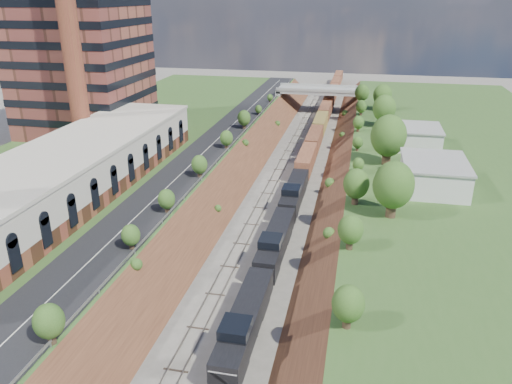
# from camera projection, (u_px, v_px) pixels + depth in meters

# --- Properties ---
(platform_left) EXTENTS (44.00, 180.00, 5.00)m
(platform_left) POSITION_uv_depth(u_px,v_px,m) (113.00, 162.00, 94.20)
(platform_left) COLOR #385A25
(platform_left) RESTS_ON ground
(platform_right) EXTENTS (44.00, 180.00, 5.00)m
(platform_right) POSITION_uv_depth(u_px,v_px,m) (485.00, 189.00, 81.33)
(platform_right) COLOR #385A25
(platform_right) RESTS_ON ground
(embankment_left) EXTENTS (10.00, 180.00, 10.00)m
(embankment_left) POSITION_uv_depth(u_px,v_px,m) (226.00, 183.00, 90.84)
(embankment_left) COLOR brown
(embankment_left) RESTS_ON ground
(embankment_right) EXTENTS (10.00, 180.00, 10.00)m
(embankment_right) POSITION_uv_depth(u_px,v_px,m) (348.00, 193.00, 86.55)
(embankment_right) COLOR brown
(embankment_right) RESTS_ON ground
(rail_left_track) EXTENTS (1.58, 180.00, 0.18)m
(rail_left_track) POSITION_uv_depth(u_px,v_px,m) (271.00, 186.00, 89.16)
(rail_left_track) COLOR gray
(rail_left_track) RESTS_ON ground
(rail_right_track) EXTENTS (1.58, 180.00, 0.18)m
(rail_right_track) POSITION_uv_depth(u_px,v_px,m) (300.00, 189.00, 88.15)
(rail_right_track) COLOR gray
(rail_right_track) RESTS_ON ground
(road) EXTENTS (8.00, 180.00, 0.10)m
(road) POSITION_uv_depth(u_px,v_px,m) (201.00, 155.00, 89.84)
(road) COLOR black
(road) RESTS_ON platform_left
(guardrail) EXTENTS (0.10, 171.00, 0.70)m
(guardrail) POSITION_uv_depth(u_px,v_px,m) (222.00, 154.00, 88.67)
(guardrail) COLOR #99999E
(guardrail) RESTS_ON platform_left
(commercial_building) EXTENTS (14.30, 62.30, 7.00)m
(commercial_building) POSITION_uv_depth(u_px,v_px,m) (68.00, 172.00, 71.02)
(commercial_building) COLOR brown
(commercial_building) RESTS_ON platform_left
(smokestack) EXTENTS (3.20, 3.20, 40.00)m
(smokestack) POSITION_uv_depth(u_px,v_px,m) (71.00, 40.00, 82.79)
(smokestack) COLOR brown
(smokestack) RESTS_ON platform_left
(overpass) EXTENTS (24.50, 8.30, 7.40)m
(overpass) POSITION_uv_depth(u_px,v_px,m) (319.00, 95.00, 143.14)
(overpass) COLOR gray
(overpass) RESTS_ON ground
(white_building_near) EXTENTS (9.00, 12.00, 4.00)m
(white_building_near) POSITION_uv_depth(u_px,v_px,m) (434.00, 175.00, 74.25)
(white_building_near) COLOR silver
(white_building_near) RESTS_ON platform_right
(white_building_far) EXTENTS (8.00, 10.00, 3.60)m
(white_building_far) POSITION_uv_depth(u_px,v_px,m) (417.00, 138.00, 94.39)
(white_building_far) COLOR silver
(white_building_far) RESTS_ON platform_right
(tree_right_large) EXTENTS (5.25, 5.25, 7.61)m
(tree_right_large) POSITION_uv_depth(u_px,v_px,m) (394.00, 185.00, 63.73)
(tree_right_large) COLOR #473323
(tree_right_large) RESTS_ON platform_right
(tree_left_crest) EXTENTS (2.45, 2.45, 3.55)m
(tree_left_crest) POSITION_uv_depth(u_px,v_px,m) (115.00, 253.00, 52.07)
(tree_left_crest) COLOR #473323
(tree_left_crest) RESTS_ON platform_left
(freight_train) EXTENTS (2.74, 170.01, 4.55)m
(freight_train) POSITION_uv_depth(u_px,v_px,m) (320.00, 124.00, 121.90)
(freight_train) COLOR black
(freight_train) RESTS_ON ground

